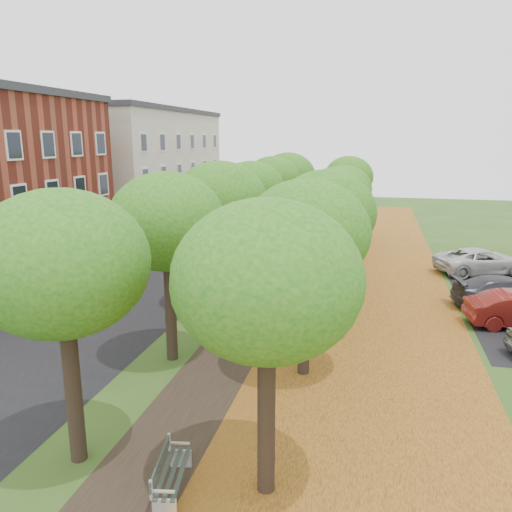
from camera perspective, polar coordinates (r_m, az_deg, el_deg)
The scene contains 10 objects.
ground at distance 13.31m, azimuth -10.83°, elevation -23.06°, with size 120.00×120.00×0.00m, color #2D4C19.
street_asphalt at distance 28.62m, azimuth -12.34°, elevation -2.87°, with size 8.00×70.00×0.01m, color black.
footpath at distance 26.31m, azimuth 2.59°, elevation -4.00°, with size 3.20×70.00×0.01m, color black.
leaf_verge at distance 25.90m, azimuth 13.55°, elevation -4.66°, with size 7.50×70.00×0.01m, color #AE7620.
tree_row_west at distance 25.81m, azimuth -2.13°, elevation 6.42°, with size 4.07×34.07×6.49m.
tree_row_east at distance 24.96m, azimuth 8.61°, elevation 6.04°, with size 4.07×34.07×6.49m.
building_cream at distance 47.94m, azimuth -13.67°, elevation 9.84°, with size 10.30×20.30×10.40m.
bench at distance 12.47m, azimuth -9.78°, elevation -23.24°, with size 0.86×1.93×0.88m.
car_grey at distance 26.44m, azimuth 26.77°, elevation -3.74°, with size 2.04×5.01×1.45m, color #333238.
car_white at distance 32.38m, azimuth 24.34°, elevation -0.52°, with size 2.48×5.37×1.49m, color silver.
Camera 1 is at (4.68, -9.68, 7.86)m, focal length 35.00 mm.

